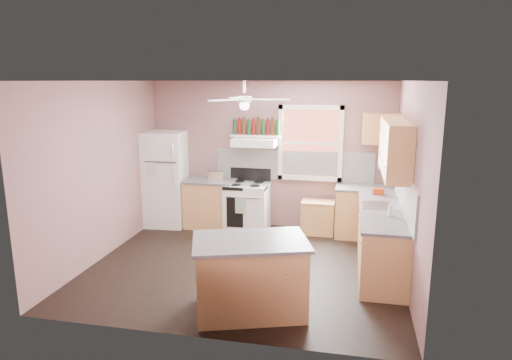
% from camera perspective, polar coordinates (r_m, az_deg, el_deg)
% --- Properties ---
extents(floor, '(4.50, 4.50, 0.00)m').
position_cam_1_polar(floor, '(6.93, -1.34, -10.64)').
color(floor, black).
rests_on(floor, ground).
extents(ceiling, '(4.50, 4.50, 0.00)m').
position_cam_1_polar(ceiling, '(6.38, -1.47, 12.29)').
color(ceiling, white).
rests_on(ceiling, ground).
extents(wall_back, '(4.50, 0.05, 2.70)m').
position_cam_1_polar(wall_back, '(8.47, 1.74, 3.14)').
color(wall_back, '#7E5959').
rests_on(wall_back, ground).
extents(wall_right, '(0.05, 4.00, 2.70)m').
position_cam_1_polar(wall_right, '(6.41, 18.82, -0.55)').
color(wall_right, '#7E5959').
rests_on(wall_right, ground).
extents(wall_left, '(0.05, 4.00, 2.70)m').
position_cam_1_polar(wall_left, '(7.38, -18.88, 1.08)').
color(wall_left, '#7E5959').
rests_on(wall_left, ground).
extents(backsplash_back, '(2.90, 0.03, 0.55)m').
position_cam_1_polar(backsplash_back, '(8.40, 4.71, 1.81)').
color(backsplash_back, white).
rests_on(backsplash_back, wall_back).
extents(backsplash_right, '(0.03, 2.60, 0.55)m').
position_cam_1_polar(backsplash_right, '(6.73, 18.09, -1.43)').
color(backsplash_right, white).
rests_on(backsplash_right, wall_right).
extents(window_view, '(1.00, 0.02, 1.20)m').
position_cam_1_polar(window_view, '(8.30, 6.82, 4.60)').
color(window_view, brown).
rests_on(window_view, wall_back).
extents(window_frame, '(1.16, 0.07, 1.36)m').
position_cam_1_polar(window_frame, '(8.27, 6.80, 4.58)').
color(window_frame, white).
rests_on(window_frame, wall_back).
extents(refrigerator, '(0.81, 0.79, 1.78)m').
position_cam_1_polar(refrigerator, '(8.76, -11.28, 0.15)').
color(refrigerator, white).
rests_on(refrigerator, floor).
extents(base_cabinet_left, '(0.90, 0.60, 0.86)m').
position_cam_1_polar(base_cabinet_left, '(8.61, -5.65, -3.04)').
color(base_cabinet_left, '#BC824E').
rests_on(base_cabinet_left, floor).
extents(counter_left, '(0.92, 0.62, 0.04)m').
position_cam_1_polar(counter_left, '(8.50, -5.72, -0.11)').
color(counter_left, '#515154').
rests_on(counter_left, base_cabinet_left).
extents(toaster, '(0.31, 0.23, 0.18)m').
position_cam_1_polar(toaster, '(8.38, -5.09, 0.48)').
color(toaster, silver).
rests_on(toaster, counter_left).
extents(stove, '(0.79, 0.66, 0.86)m').
position_cam_1_polar(stove, '(8.41, -1.09, -3.35)').
color(stove, white).
rests_on(stove, floor).
extents(range_hood, '(0.78, 0.50, 0.14)m').
position_cam_1_polar(range_hood, '(8.21, -0.17, 4.75)').
color(range_hood, white).
rests_on(range_hood, wall_back).
extents(bottle_shelf, '(0.90, 0.26, 0.03)m').
position_cam_1_polar(bottle_shelf, '(8.31, 0.00, 5.54)').
color(bottle_shelf, white).
rests_on(bottle_shelf, range_hood).
extents(cart, '(0.58, 0.39, 0.58)m').
position_cam_1_polar(cart, '(8.28, 7.70, -4.72)').
color(cart, '#BC824E').
rests_on(cart, floor).
extents(base_cabinet_corner, '(1.00, 0.60, 0.86)m').
position_cam_1_polar(base_cabinet_corner, '(8.23, 13.39, -4.04)').
color(base_cabinet_corner, '#BC824E').
rests_on(base_cabinet_corner, floor).
extents(base_cabinet_right, '(0.60, 2.20, 0.86)m').
position_cam_1_polar(base_cabinet_right, '(6.91, 15.31, -7.34)').
color(base_cabinet_right, '#BC824E').
rests_on(base_cabinet_right, floor).
extents(counter_corner, '(1.02, 0.62, 0.04)m').
position_cam_1_polar(counter_corner, '(8.12, 13.55, -0.99)').
color(counter_corner, '#515154').
rests_on(counter_corner, base_cabinet_corner).
extents(counter_right, '(0.62, 2.22, 0.04)m').
position_cam_1_polar(counter_right, '(6.78, 15.44, -3.74)').
color(counter_right, '#515154').
rests_on(counter_right, base_cabinet_right).
extents(sink, '(0.55, 0.45, 0.03)m').
position_cam_1_polar(sink, '(6.96, 15.36, -3.18)').
color(sink, silver).
rests_on(sink, counter_right).
extents(faucet, '(0.03, 0.03, 0.14)m').
position_cam_1_polar(faucet, '(6.96, 16.71, -2.63)').
color(faucet, silver).
rests_on(faucet, sink).
extents(upper_cabinet_right, '(0.33, 1.80, 0.76)m').
position_cam_1_polar(upper_cabinet_right, '(6.80, 16.96, 3.98)').
color(upper_cabinet_right, '#BC824E').
rests_on(upper_cabinet_right, wall_right).
extents(upper_cabinet_corner, '(0.60, 0.33, 0.52)m').
position_cam_1_polar(upper_cabinet_corner, '(8.09, 15.32, 6.20)').
color(upper_cabinet_corner, '#BC824E').
rests_on(upper_cabinet_corner, wall_back).
extents(paper_towel, '(0.26, 0.12, 0.12)m').
position_cam_1_polar(paper_towel, '(8.22, 15.88, 1.67)').
color(paper_towel, white).
rests_on(paper_towel, wall_back).
extents(island, '(1.43, 1.14, 0.86)m').
position_cam_1_polar(island, '(5.50, -0.71, -12.11)').
color(island, '#BC824E').
rests_on(island, floor).
extents(island_top, '(1.53, 1.23, 0.04)m').
position_cam_1_polar(island_top, '(5.33, -0.73, -7.70)').
color(island_top, '#515154').
rests_on(island_top, island).
extents(ceiling_fan_hub, '(0.20, 0.20, 0.08)m').
position_cam_1_polar(ceiling_fan_hub, '(6.38, -1.45, 10.05)').
color(ceiling_fan_hub, white).
rests_on(ceiling_fan_hub, ceiling).
extents(soap_bottle, '(0.12, 0.12, 0.23)m').
position_cam_1_polar(soap_bottle, '(6.46, 16.54, -3.38)').
color(soap_bottle, silver).
rests_on(soap_bottle, counter_right).
extents(red_caddy, '(0.19, 0.13, 0.10)m').
position_cam_1_polar(red_caddy, '(7.63, 15.06, -1.39)').
color(red_caddy, '#A52C0E').
rests_on(red_caddy, counter_right).
extents(wine_bottles, '(0.86, 0.06, 0.31)m').
position_cam_1_polar(wine_bottles, '(8.30, 0.01, 6.63)').
color(wine_bottles, '#143819').
rests_on(wine_bottles, bottle_shelf).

